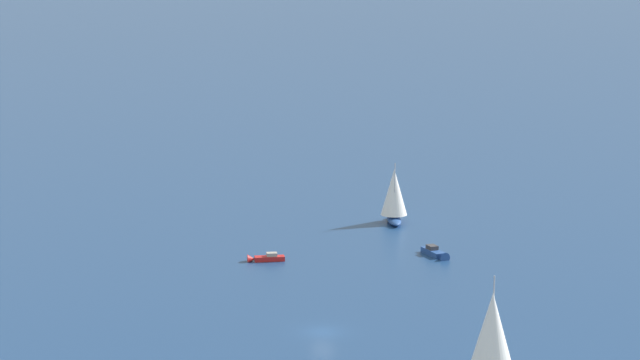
{
  "coord_description": "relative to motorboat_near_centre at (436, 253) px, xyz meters",
  "views": [
    {
      "loc": [
        67.3,
        -111.86,
        42.86
      ],
      "look_at": [
        -0.93,
        0.98,
        17.14
      ],
      "focal_mm": 68.21,
      "sensor_mm": 36.0,
      "label": 1
    }
  ],
  "objects": [
    {
      "name": "sailboat_ahead",
      "position": [
        -14.75,
        15.44,
        3.93
      ],
      "size": [
        6.0,
        7.34,
        9.61
      ],
      "color": "#23478C",
      "rests_on": "ground_plane"
    },
    {
      "name": "sailboat_far_stbd",
      "position": [
        27.99,
        -45.95,
        4.95
      ],
      "size": [
        6.43,
        9.52,
        11.85
      ],
      "color": "black",
      "rests_on": "ground_plane"
    },
    {
      "name": "ground_plane",
      "position": [
        3.78,
        -36.97,
        -0.46
      ],
      "size": [
        2000.0,
        2000.0,
        0.0
      ],
      "primitive_type": "plane",
      "color": "navy"
    },
    {
      "name": "motorboat_near_centre",
      "position": [
        0.0,
        0.0,
        0.0
      ],
      "size": [
        5.6,
        4.62,
        1.69
      ],
      "color": "#23478C",
      "rests_on": "ground_plane"
    },
    {
      "name": "motorboat_offshore",
      "position": [
        -19.05,
        -14.53,
        -0.06
      ],
      "size": [
        4.8,
        4.23,
        1.48
      ],
      "color": "#B21E1E",
      "rests_on": "ground_plane"
    }
  ]
}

